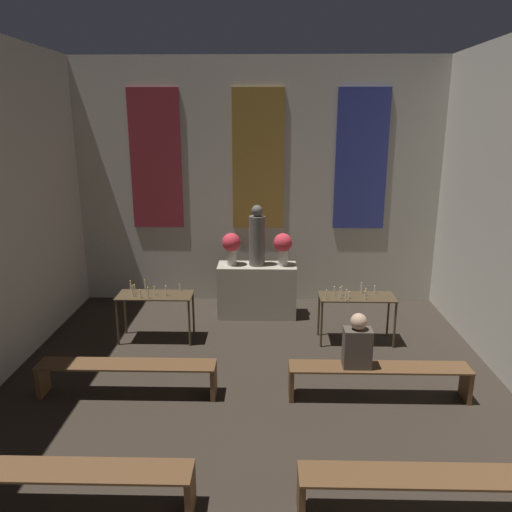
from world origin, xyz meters
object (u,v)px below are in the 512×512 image
candle_rack_right (356,302)px  statue (257,238)px  person_seated (357,343)px  pew_back_left (127,371)px  pew_back_right (379,374)px  flower_vase_right (283,246)px  pew_third_left (67,480)px  candle_rack_left (155,300)px  altar (257,290)px  flower_vase_left (231,245)px  pew_third_right (427,486)px

candle_rack_right → statue: bearing=146.0°
statue → person_seated: size_ratio=1.51×
pew_back_left → pew_back_right: (3.32, 0.00, 0.00)m
statue → pew_back_right: size_ratio=0.47×
statue → flower_vase_right: statue is taller
pew_back_right → pew_back_left: bearing=180.0°
flower_vase_right → pew_third_left: (-2.13, -4.93, -1.01)m
pew_back_left → pew_third_left: bearing=-90.0°
statue → candle_rack_left: (-1.66, -1.11, -0.80)m
altar → pew_back_right: bearing=-59.9°
altar → pew_third_left: bearing=-108.6°
candle_rack_left → pew_back_right: size_ratio=0.52×
statue → flower_vase_left: statue is taller
candle_rack_right → pew_back_right: (0.01, -1.76, -0.35)m
pew_third_left → pew_back_left: bearing=90.0°
altar → person_seated: 3.19m
candle_rack_left → pew_back_left: bearing=-90.1°
candle_rack_left → pew_third_left: (-0.00, -3.82, -0.35)m
statue → candle_rack_left: bearing=-146.3°
pew_third_left → pew_back_left: size_ratio=1.00×
flower_vase_right → pew_back_left: 3.71m
statue → flower_vase_right: bearing=0.0°
pew_back_right → pew_third_left: bearing=-148.2°
pew_back_left → candle_rack_right: bearing=28.0°
flower_vase_left → candle_rack_right: 2.48m
statue → altar: bearing=-90.0°
statue → pew_back_left: (-1.66, -2.87, -1.15)m
altar → pew_third_right: size_ratio=0.61×
flower_vase_left → pew_back_left: size_ratio=0.25×
altar → candle_rack_right: bearing=-34.0°
candle_rack_left → candle_rack_right: 3.31m
statue → person_seated: 3.25m
pew_third_left → pew_third_right: same height
statue → flower_vase_right: size_ratio=1.86×
pew_back_left → person_seated: person_seated is taller
pew_third_right → candle_rack_left: bearing=131.0°
flower_vase_right → pew_back_right: bearing=-67.4°
pew_back_left → pew_back_right: size_ratio=1.00×
flower_vase_left → flower_vase_right: (0.94, 0.00, 0.00)m
person_seated → pew_third_left: bearing=-145.7°
pew_third_left → pew_third_right: bearing=0.0°
candle_rack_left → pew_back_right: 3.77m
statue → flower_vase_right: (0.47, 0.00, -0.14)m
flower_vase_right → pew_back_right: flower_vase_right is taller
flower_vase_left → candle_rack_left: (-1.19, -1.11, -0.66)m
flower_vase_left → pew_back_right: 3.71m
flower_vase_left → pew_third_left: flower_vase_left is taller
person_seated → pew_back_right: bearing=0.0°
flower_vase_left → candle_rack_right: flower_vase_left is taller
pew_third_left → pew_third_right: size_ratio=1.00×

